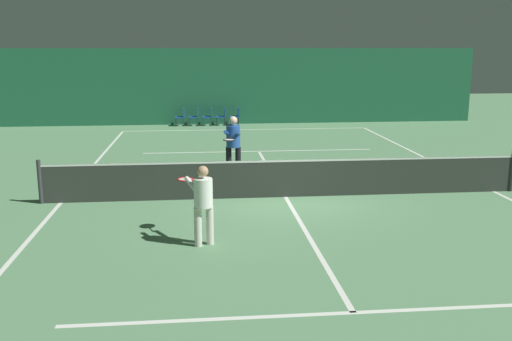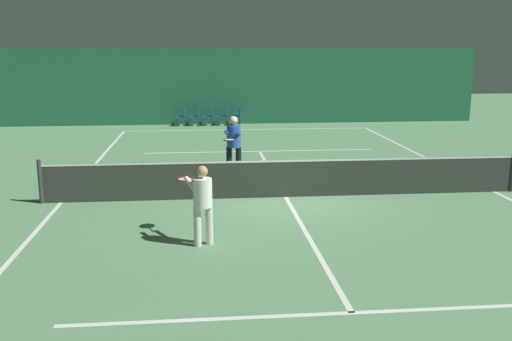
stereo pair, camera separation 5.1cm
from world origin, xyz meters
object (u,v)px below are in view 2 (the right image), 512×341
Objects in this scene: player_near at (202,199)px; courtside_chair_1 at (196,116)px; courtside_chair_2 at (210,115)px; courtside_chair_4 at (237,115)px; courtside_chair_0 at (183,116)px; player_far at (234,142)px; tennis_net at (286,177)px; courtside_chair_3 at (224,115)px.

courtside_chair_1 is (-0.20, 16.71, -0.41)m from player_near.
courtside_chair_2 and courtside_chair_4 have the same top height.
courtside_chair_0 is 0.65m from courtside_chair_1.
courtside_chair_0 is at bearing -90.00° from courtside_chair_4.
courtside_chair_1 is (-1.13, 10.95, -0.54)m from player_far.
courtside_chair_1 is 1.94m from courtside_chair_4.
tennis_net is 13.44m from courtside_chair_3.
courtside_chair_0 is at bearing -90.00° from courtside_chair_2.
player_near is 1.84× the size of courtside_chair_4.
tennis_net reaches higher than courtside_chair_2.
courtside_chair_2 is at bearing -90.00° from courtside_chair_4.
courtside_chair_3 is at bearing 90.00° from courtside_chair_2.
courtside_chair_3 is at bearing 94.25° from tennis_net.
courtside_chair_3 is at bearing -24.92° from player_near.
tennis_net is 6.84× the size of player_far.
courtside_chair_4 is (0.65, 0.00, 0.00)m from courtside_chair_3.
courtside_chair_4 is at bearing -174.52° from player_far.
courtside_chair_1 is 0.65m from courtside_chair_2.
player_near is at bearing -5.96° from courtside_chair_4.
courtside_chair_2 and courtside_chair_3 have the same top height.
courtside_chair_1 is at bearing -20.48° from player_near.
tennis_net is at bearing 1.49° from courtside_chair_4.
courtside_chair_4 is (0.81, 10.95, -0.54)m from player_far.
tennis_net is at bearing 12.37° from courtside_chair_0.
courtside_chair_4 is at bearing 90.00° from courtside_chair_3.
tennis_net is 14.29× the size of courtside_chair_4.
courtside_chair_0 is 1.94m from courtside_chair_3.
player_far is 2.09× the size of courtside_chair_2.
tennis_net is at bearing 4.25° from courtside_chair_3.
tennis_net is 3.93m from player_near.
player_far is 10.97m from courtside_chair_3.
player_far is 11.02m from courtside_chair_1.
courtside_chair_2 is at bearing -22.70° from player_near.
courtside_chair_3 is (0.16, 10.95, -0.54)m from player_far.
courtside_chair_4 is (-0.35, 13.41, -0.03)m from tennis_net.
courtside_chair_1 is (0.65, 0.00, 0.00)m from courtside_chair_0.
tennis_net reaches higher than courtside_chair_1.
courtside_chair_2 is at bearing 90.00° from courtside_chair_0.
courtside_chair_2 is (-1.64, 13.41, -0.03)m from tennis_net.
courtside_chair_4 is (1.75, 16.71, -0.41)m from player_near.
player_near is 1.84× the size of courtside_chair_0.
courtside_chair_0 is at bearing -90.00° from courtside_chair_3.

